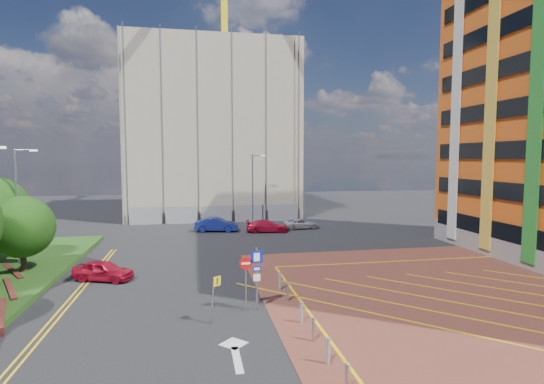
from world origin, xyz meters
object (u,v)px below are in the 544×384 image
object	(u,v)px
tree_c	(22,227)
car_blue_back	(216,225)
car_red_left	(103,271)
lamp_left_far	(18,201)
car_silver_back	(301,224)
lamp_back	(253,186)
sign_cluster	(253,273)
warning_sign	(214,293)
car_red_back	(267,226)

from	to	relation	value
tree_c	car_blue_back	bearing A→B (deg)	46.86
car_red_left	lamp_left_far	bearing A→B (deg)	76.49
car_red_left	car_silver_back	world-z (taller)	car_red_left
lamp_back	sign_cluster	bearing A→B (deg)	-97.97
lamp_left_far	sign_cluster	size ratio (longest dim) A/B	2.50
warning_sign	car_silver_back	size ratio (longest dim) A/B	0.57
lamp_back	warning_sign	distance (m)	29.04
car_blue_back	car_silver_back	distance (m)	9.04
lamp_back	car_red_back	xyz separation A→B (m)	(0.70, -5.21, -3.74)
warning_sign	sign_cluster	bearing A→B (deg)	33.17
car_red_left	car_blue_back	bearing A→B (deg)	-5.85
lamp_back	warning_sign	xyz separation A→B (m)	(-5.76, -28.31, -2.93)
car_red_left	car_red_back	bearing A→B (deg)	-20.92
car_red_left	car_red_back	world-z (taller)	car_red_left
car_red_back	car_silver_back	bearing A→B (deg)	-62.35
lamp_back	car_blue_back	distance (m)	6.92
lamp_back	car_silver_back	world-z (taller)	lamp_back
lamp_left_far	car_silver_back	xyz separation A→B (m)	(23.15, 12.19, -4.12)
lamp_left_far	car_red_left	bearing A→B (deg)	-33.57
tree_c	warning_sign	distance (m)	15.78
warning_sign	car_red_back	world-z (taller)	warning_sign
sign_cluster	car_silver_back	bearing A→B (deg)	70.03
car_red_left	car_blue_back	size ratio (longest dim) A/B	0.84
car_red_back	car_blue_back	bearing A→B (deg)	83.91
lamp_back	warning_sign	world-z (taller)	lamp_back
car_red_left	sign_cluster	bearing A→B (deg)	-108.98
car_red_left	lamp_back	bearing A→B (deg)	-11.29
warning_sign	car_blue_back	distance (m)	24.43
tree_c	car_red_left	size ratio (longest dim) A/B	1.32
lamp_left_far	lamp_back	bearing A→B (deg)	40.86
tree_c	warning_sign	size ratio (longest dim) A/B	2.19
tree_c	car_blue_back	world-z (taller)	tree_c
car_red_left	car_red_back	size ratio (longest dim) A/B	0.87
car_red_left	car_red_back	distance (m)	19.77
lamp_back	car_red_left	world-z (taller)	lamp_back
sign_cluster	car_silver_back	xyz separation A→B (m)	(8.43, 23.21, -1.41)
sign_cluster	car_silver_back	world-z (taller)	sign_cluster
tree_c	car_red_back	xyz separation A→B (m)	(18.28, 12.79, -2.57)
car_silver_back	car_blue_back	bearing A→B (deg)	83.71
lamp_back	tree_c	bearing A→B (deg)	-134.32
lamp_left_far	car_blue_back	world-z (taller)	lamp_left_far
car_red_left	car_blue_back	xyz separation A→B (m)	(7.88, 16.21, 0.09)
sign_cluster	car_red_left	world-z (taller)	sign_cluster
lamp_back	car_red_back	world-z (taller)	lamp_back
lamp_left_far	car_red_left	size ratio (longest dim) A/B	2.15
car_blue_back	lamp_back	bearing A→B (deg)	-38.43
car_red_back	lamp_left_far	bearing A→B (deg)	127.43
lamp_back	car_red_back	size ratio (longest dim) A/B	1.86
car_red_left	tree_c	bearing A→B (deg)	88.15
lamp_back	car_red_left	bearing A→B (deg)	-121.34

